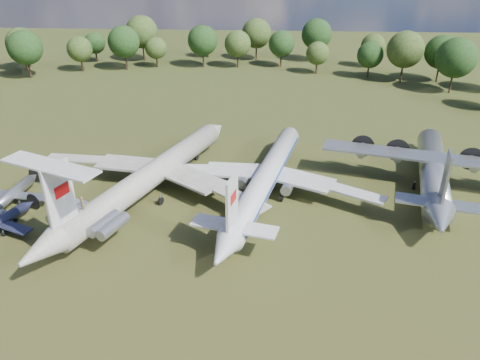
# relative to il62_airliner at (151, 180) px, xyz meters

# --- Properties ---
(ground) EXTENTS (300.00, 300.00, 0.00)m
(ground) POSITION_rel_il62_airliner_xyz_m (3.29, -2.08, -2.69)
(ground) COLOR #223F15
(ground) RESTS_ON ground
(il62_airliner) EXTENTS (59.85, 66.76, 5.38)m
(il62_airliner) POSITION_rel_il62_airliner_xyz_m (0.00, 0.00, 0.00)
(il62_airliner) COLOR silver
(il62_airliner) RESTS_ON ground
(tu104_jet) EXTENTS (48.98, 58.11, 5.04)m
(tu104_jet) POSITION_rel_il62_airliner_xyz_m (18.68, 0.80, -0.17)
(tu104_jet) COLOR silver
(tu104_jet) RESTS_ON ground
(an12_transport) EXTENTS (45.67, 48.78, 5.39)m
(an12_transport) POSITION_rel_il62_airliner_xyz_m (46.35, 4.60, 0.01)
(an12_transport) COLOR #ACAFB4
(an12_transport) RESTS_ON ground
(small_prop_northwest) EXTENTS (14.12, 17.98, 2.44)m
(small_prop_northwest) POSITION_rel_il62_airliner_xyz_m (-21.45, -4.42, -1.47)
(small_prop_northwest) COLOR #94979B
(small_prop_northwest) RESTS_ON ground
(person_on_il62) EXTENTS (0.81, 0.63, 1.96)m
(person_on_il62) POSITION_rel_il62_airliner_xyz_m (-5.72, -13.93, 3.67)
(person_on_il62) COLOR olive
(person_on_il62) RESTS_ON il62_airliner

